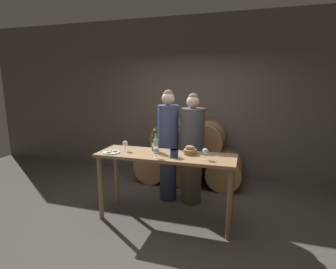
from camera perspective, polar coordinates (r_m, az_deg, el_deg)
The scene contains 14 objects.
ground_plane at distance 3.91m, azimuth -0.53°, elevation -17.94°, with size 10.00×10.00×0.00m, color #4C473F.
stone_wall_back at distance 5.44m, azimuth 6.08°, elevation 7.93°, with size 10.00×0.12×3.20m.
barrel_stack at distance 5.09m, azimuth 4.67°, elevation -4.41°, with size 2.01×0.84×1.20m.
tasting_table at distance 3.58m, azimuth -0.56°, elevation -6.48°, with size 1.88×0.60×0.96m.
person_left at distance 4.21m, azimuth 0.03°, elevation -2.23°, with size 0.33×0.33×1.80m.
person_right at distance 4.13m, azimuth 5.26°, elevation -3.15°, with size 0.38×0.38×1.75m.
wine_bottle_red at distance 3.70m, azimuth -3.02°, elevation -1.94°, with size 0.07×0.07×0.31m.
wine_bottle_white at distance 3.60m, azimuth -2.67°, elevation -2.43°, with size 0.07×0.07×0.30m.
blue_crock at distance 3.39m, azimuth 1.35°, elevation -4.05°, with size 0.11×0.11×0.10m.
bread_basket at distance 3.55m, azimuth 4.82°, elevation -3.57°, with size 0.17×0.17×0.12m.
cheese_plate at distance 3.70m, azimuth -12.25°, elevation -3.77°, with size 0.23×0.23×0.04m.
wine_glass_far_left at distance 3.75m, azimuth -9.31°, elevation -1.97°, with size 0.08×0.08×0.15m.
wine_glass_left at distance 3.35m, azimuth -2.58°, elevation -3.42°, with size 0.08×0.08×0.15m.
wine_glass_center at distance 3.32m, azimuth 8.13°, elevation -3.67°, with size 0.08×0.08×0.15m.
Camera 1 is at (1.03, -3.26, 1.90)m, focal length 28.00 mm.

